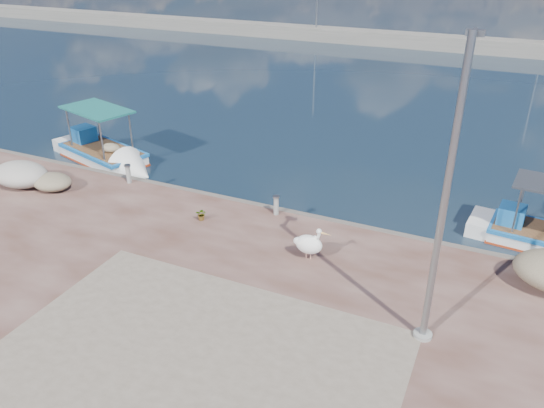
% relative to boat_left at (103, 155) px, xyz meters
% --- Properties ---
extents(ground, '(1400.00, 1400.00, 0.00)m').
position_rel_boat_left_xyz_m(ground, '(9.80, -6.96, -0.22)').
color(ground, '#162635').
rests_on(ground, ground).
extents(quay_patch, '(9.00, 7.00, 0.01)m').
position_rel_boat_left_xyz_m(quay_patch, '(10.80, -9.96, 0.29)').
color(quay_patch, gray).
rests_on(quay_patch, quay).
extents(breakwater, '(120.00, 2.20, 7.50)m').
position_rel_boat_left_xyz_m(breakwater, '(9.79, 33.04, 0.39)').
color(breakwater, gray).
rests_on(breakwater, ground).
extents(boat_left, '(6.08, 3.43, 2.78)m').
position_rel_boat_left_xyz_m(boat_left, '(0.00, 0.00, 0.00)').
color(boat_left, white).
rests_on(boat_left, ground).
extents(pelican, '(1.09, 0.53, 1.06)m').
position_rel_boat_left_xyz_m(pelican, '(11.61, -4.50, 0.78)').
color(pelican, tan).
rests_on(pelican, quay).
extents(lamp_post, '(0.44, 0.96, 7.00)m').
position_rel_boat_left_xyz_m(lamp_post, '(15.29, -6.53, 3.58)').
color(lamp_post, gray).
rests_on(lamp_post, quay).
extents(bollard_near, '(0.23, 0.23, 0.69)m').
position_rel_boat_left_xyz_m(bollard_near, '(9.58, -2.36, 0.66)').
color(bollard_near, gray).
rests_on(bollard_near, quay).
extents(bollard_far, '(0.24, 0.24, 0.74)m').
position_rel_boat_left_xyz_m(bollard_far, '(3.38, -2.36, 0.69)').
color(bollard_far, gray).
rests_on(bollard_far, quay).
extents(potted_plant, '(0.44, 0.40, 0.41)m').
position_rel_boat_left_xyz_m(potted_plant, '(7.50, -3.77, 0.49)').
color(potted_plant, '#33722D').
rests_on(potted_plant, quay).
extents(net_pile_b, '(1.55, 1.20, 0.60)m').
position_rel_boat_left_xyz_m(net_pile_b, '(1.16, -4.04, 0.58)').
color(net_pile_b, '#9D9075').
rests_on(net_pile_b, quay).
extents(net_pile_a, '(2.23, 1.62, 0.91)m').
position_rel_boat_left_xyz_m(net_pile_a, '(-0.16, -4.25, 0.74)').
color(net_pile_a, '#B4AEA7').
rests_on(net_pile_a, quay).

